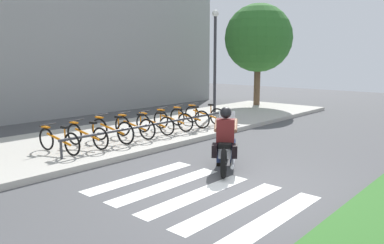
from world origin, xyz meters
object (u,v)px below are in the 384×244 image
(bike_rack, at_px, (157,124))
(street_lamp, at_px, (215,54))
(motorcycle, at_px, (226,148))
(rider, at_px, (226,133))
(bicycle_4, at_px, (155,124))
(bicycle_0, at_px, (59,140))
(bicycle_3, at_px, (134,127))
(bicycle_1, at_px, (87,135))
(tree_near_rack, at_px, (258,38))
(bicycle_6, at_px, (189,117))
(bicycle_7, at_px, (204,115))
(bicycle_5, at_px, (173,120))
(bicycle_2, at_px, (112,130))

(bike_rack, height_order, street_lamp, street_lamp)
(motorcycle, height_order, rider, rider)
(bicycle_4, xyz_separation_m, street_lamp, (4.62, 1.25, 2.22))
(bicycle_0, height_order, bike_rack, bicycle_0)
(bicycle_4, distance_m, street_lamp, 5.28)
(bicycle_3, relative_size, bicycle_4, 1.04)
(bicycle_1, bearing_deg, bicycle_0, 179.98)
(street_lamp, bearing_deg, bicycle_0, -170.96)
(bicycle_0, distance_m, tree_near_rack, 12.36)
(bicycle_6, bearing_deg, bike_rack, -164.77)
(bicycle_7, bearing_deg, bicycle_6, -179.98)
(bicycle_0, bearing_deg, bicycle_4, -0.01)
(bicycle_6, height_order, tree_near_rack, tree_near_rack)
(bicycle_6, bearing_deg, rider, -127.24)
(bicycle_7, relative_size, tree_near_rack, 0.33)
(bicycle_5, distance_m, street_lamp, 4.57)
(bicycle_2, xyz_separation_m, bicycle_5, (2.44, 0.00, -0.01))
(bicycle_3, height_order, bicycle_6, bicycle_3)
(bicycle_2, xyz_separation_m, bicycle_7, (4.07, 0.00, -0.01))
(motorcycle, distance_m, bicycle_2, 3.61)
(street_lamp, relative_size, tree_near_rack, 0.86)
(bicycle_2, xyz_separation_m, bicycle_6, (3.26, 0.00, -0.01))
(bicycle_1, height_order, bicycle_7, bicycle_7)
(motorcycle, bearing_deg, bicycle_2, 99.39)
(bicycle_5, bearing_deg, street_lamp, 18.25)
(tree_near_rack, bearing_deg, bicycle_2, -170.81)
(bicycle_0, relative_size, bicycle_5, 0.99)
(bicycle_3, bearing_deg, street_lamp, 13.00)
(bicycle_5, distance_m, tree_near_rack, 8.52)
(rider, xyz_separation_m, bicycle_7, (3.55, 3.60, -0.33))
(bicycle_2, relative_size, bicycle_3, 1.04)
(motorcycle, bearing_deg, bicycle_3, 86.36)
(motorcycle, relative_size, rider, 1.33)
(bicycle_1, height_order, bicycle_3, bicycle_3)
(bicycle_5, bearing_deg, tree_near_rack, 11.99)
(street_lamp, bearing_deg, bicycle_2, -168.64)
(bicycle_0, bearing_deg, street_lamp, 9.04)
(bicycle_2, relative_size, street_lamp, 0.37)
(bicycle_5, height_order, street_lamp, street_lamp)
(bicycle_2, relative_size, bicycle_7, 0.98)
(bicycle_2, height_order, street_lamp, street_lamp)
(bicycle_0, height_order, bicycle_5, bicycle_5)
(bicycle_3, distance_m, bike_rack, 0.69)
(bicycle_6, distance_m, street_lamp, 3.92)
(rider, bearing_deg, bicycle_0, 120.86)
(bicycle_2, relative_size, bicycle_4, 1.08)
(bike_rack, bearing_deg, motorcycle, -101.92)
(bicycle_5, relative_size, bike_rack, 0.26)
(rider, relative_size, bicycle_0, 0.90)
(street_lamp, xyz_separation_m, tree_near_rack, (3.99, 0.40, 0.80))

